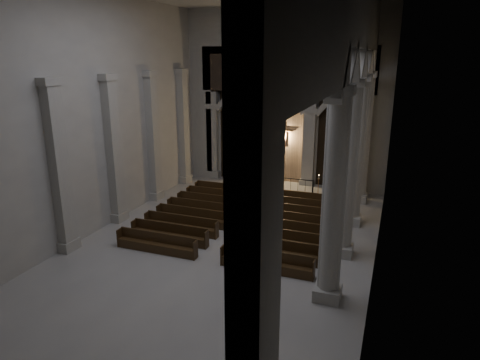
{
  "coord_description": "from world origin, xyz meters",
  "views": [
    {
      "loc": [
        7.38,
        -17.14,
        8.96
      ],
      "look_at": [
        -0.09,
        3.0,
        2.63
      ],
      "focal_mm": 32.0,
      "sensor_mm": 36.0,
      "label": 1
    }
  ],
  "objects_px": {
    "altar": "(268,176)",
    "worshipper": "(273,200)",
    "candle_stand_left": "(236,185)",
    "pews": "(242,222)",
    "candle_stand_right": "(318,192)",
    "altar_rail": "(276,181)"
  },
  "relations": [
    {
      "from": "altar",
      "to": "worshipper",
      "type": "relative_size",
      "value": 1.69
    },
    {
      "from": "altar",
      "to": "worshipper",
      "type": "height_order",
      "value": "worshipper"
    },
    {
      "from": "worshipper",
      "to": "altar",
      "type": "bearing_deg",
      "value": 117.99
    },
    {
      "from": "candle_stand_left",
      "to": "pews",
      "type": "height_order",
      "value": "candle_stand_left"
    },
    {
      "from": "candle_stand_left",
      "to": "altar",
      "type": "bearing_deg",
      "value": 47.94
    },
    {
      "from": "pews",
      "to": "worshipper",
      "type": "distance_m",
      "value": 3.25
    },
    {
      "from": "candle_stand_left",
      "to": "candle_stand_right",
      "type": "height_order",
      "value": "candle_stand_right"
    },
    {
      "from": "altar_rail",
      "to": "candle_stand_left",
      "type": "bearing_deg",
      "value": -161.86
    },
    {
      "from": "altar_rail",
      "to": "candle_stand_right",
      "type": "height_order",
      "value": "candle_stand_right"
    },
    {
      "from": "altar_rail",
      "to": "worshipper",
      "type": "relative_size",
      "value": 4.02
    },
    {
      "from": "altar",
      "to": "pews",
      "type": "bearing_deg",
      "value": -83.35
    },
    {
      "from": "altar",
      "to": "altar_rail",
      "type": "distance_m",
      "value": 1.37
    },
    {
      "from": "candle_stand_left",
      "to": "pews",
      "type": "distance_m",
      "value": 6.52
    },
    {
      "from": "pews",
      "to": "candle_stand_left",
      "type": "bearing_deg",
      "value": 113.6
    },
    {
      "from": "altar_rail",
      "to": "pews",
      "type": "distance_m",
      "value": 6.84
    },
    {
      "from": "altar",
      "to": "candle_stand_right",
      "type": "relative_size",
      "value": 1.37
    },
    {
      "from": "candle_stand_left",
      "to": "pews",
      "type": "xyz_separation_m",
      "value": [
        2.61,
        -5.97,
        -0.05
      ]
    },
    {
      "from": "worshipper",
      "to": "candle_stand_left",
      "type": "bearing_deg",
      "value": 148.11
    },
    {
      "from": "candle_stand_left",
      "to": "pews",
      "type": "relative_size",
      "value": 0.14
    },
    {
      "from": "candle_stand_right",
      "to": "altar",
      "type": "bearing_deg",
      "value": 157.13
    },
    {
      "from": "altar",
      "to": "altar_rail",
      "type": "height_order",
      "value": "altar"
    },
    {
      "from": "altar",
      "to": "altar_rail",
      "type": "bearing_deg",
      "value": -48.2
    }
  ]
}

